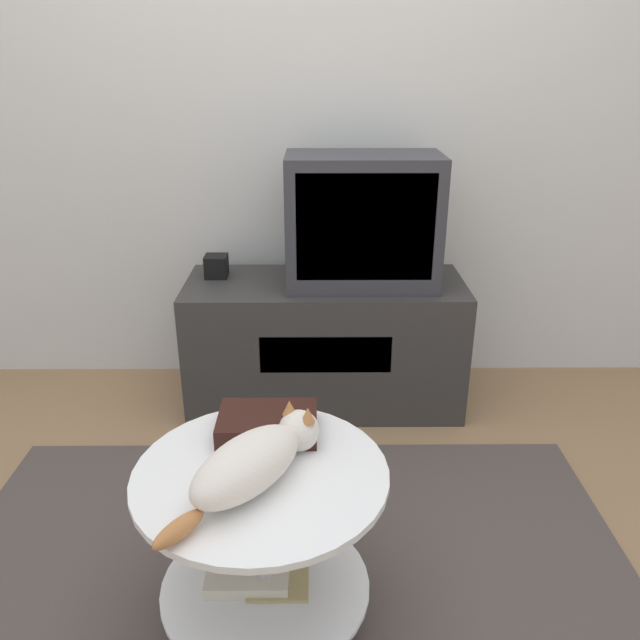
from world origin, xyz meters
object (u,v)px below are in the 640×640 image
Objects in this scene: dvd_box at (268,423)px; cat at (254,460)px; tv at (363,221)px; speaker at (216,266)px.

cat is at bearing -94.16° from dvd_box.
tv is 0.64m from speaker.
speaker is 0.21× the size of cat.
dvd_box is at bearing 32.09° from cat.
cat is (0.27, -1.29, -0.05)m from speaker.
cat reaches higher than dvd_box.
dvd_box is at bearing -75.04° from speaker.
dvd_box is 0.21m from cat.
speaker is 1.12m from dvd_box.
cat is (-0.33, -1.20, -0.26)m from tv.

